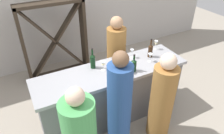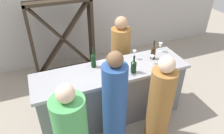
# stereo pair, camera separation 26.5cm
# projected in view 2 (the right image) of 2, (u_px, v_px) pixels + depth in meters

# --- Properties ---
(ground_plane) EXTENTS (12.00, 12.00, 0.00)m
(ground_plane) POSITION_uv_depth(u_px,v_px,m) (112.00, 115.00, 3.70)
(ground_plane) COLOR #9E9384
(back_wall) EXTENTS (8.00, 0.10, 2.80)m
(back_wall) POSITION_uv_depth(u_px,v_px,m) (75.00, 1.00, 4.64)
(back_wall) COLOR #BCB7B2
(back_wall) RESTS_ON ground
(bar_counter) EXTENTS (2.38, 0.67, 0.96)m
(bar_counter) POSITION_uv_depth(u_px,v_px,m) (112.00, 94.00, 3.43)
(bar_counter) COLOR slate
(bar_counter) RESTS_ON ground
(wine_rack) EXTENTS (1.30, 0.28, 1.62)m
(wine_rack) POSITION_uv_depth(u_px,v_px,m) (63.00, 39.00, 4.40)
(wine_rack) COLOR #33281E
(wine_rack) RESTS_ON ground
(wine_bottle_leftmost_dark_green) EXTENTS (0.08, 0.08, 0.33)m
(wine_bottle_leftmost_dark_green) POSITION_uv_depth(u_px,v_px,m) (93.00, 60.00, 3.18)
(wine_bottle_leftmost_dark_green) COLOR black
(wine_bottle_leftmost_dark_green) RESTS_ON bar_counter
(wine_bottle_second_left_dark_green) EXTENTS (0.08, 0.08, 0.27)m
(wine_bottle_second_left_dark_green) POSITION_uv_depth(u_px,v_px,m) (134.00, 66.00, 3.07)
(wine_bottle_second_left_dark_green) COLOR black
(wine_bottle_second_left_dark_green) RESTS_ON bar_counter
(wine_bottle_center_amber_brown) EXTENTS (0.07, 0.07, 0.32)m
(wine_bottle_center_amber_brown) POSITION_uv_depth(u_px,v_px,m) (153.00, 52.00, 3.38)
(wine_bottle_center_amber_brown) COLOR #331E0F
(wine_bottle_center_amber_brown) RESTS_ON bar_counter
(wine_glass_near_left) EXTENTS (0.08, 0.08, 0.14)m
(wine_glass_near_left) POSITION_uv_depth(u_px,v_px,m) (128.00, 68.00, 3.03)
(wine_glass_near_left) COLOR white
(wine_glass_near_left) RESTS_ON bar_counter
(wine_glass_near_center) EXTENTS (0.07, 0.07, 0.14)m
(wine_glass_near_center) POSITION_uv_depth(u_px,v_px,m) (152.00, 58.00, 3.26)
(wine_glass_near_center) COLOR white
(wine_glass_near_center) RESTS_ON bar_counter
(wine_glass_near_right) EXTENTS (0.07, 0.07, 0.16)m
(wine_glass_near_right) POSITION_uv_depth(u_px,v_px,m) (103.00, 64.00, 3.12)
(wine_glass_near_right) COLOR white
(wine_glass_near_right) RESTS_ON bar_counter
(wine_glass_far_left) EXTENTS (0.06, 0.06, 0.15)m
(wine_glass_far_left) POSITION_uv_depth(u_px,v_px,m) (134.00, 53.00, 3.38)
(wine_glass_far_left) COLOR white
(wine_glass_far_left) RESTS_ON bar_counter
(wine_glass_far_center) EXTENTS (0.08, 0.08, 0.15)m
(wine_glass_far_center) POSITION_uv_depth(u_px,v_px,m) (118.00, 56.00, 3.31)
(wine_glass_far_center) COLOR white
(wine_glass_far_center) RESTS_ON bar_counter
(wine_glass_far_right) EXTENTS (0.06, 0.06, 0.17)m
(wine_glass_far_right) POSITION_uv_depth(u_px,v_px,m) (160.00, 46.00, 3.59)
(wine_glass_far_right) COLOR white
(wine_glass_far_right) RESTS_ON bar_counter
(person_left_guest) EXTENTS (0.40, 0.40, 1.61)m
(person_left_guest) POSITION_uv_depth(u_px,v_px,m) (115.00, 109.00, 2.77)
(person_left_guest) COLOR #284C8C
(person_left_guest) RESTS_ON ground
(person_center_guest) EXTENTS (0.41, 0.41, 1.43)m
(person_center_guest) POSITION_uv_depth(u_px,v_px,m) (160.00, 104.00, 2.98)
(person_center_guest) COLOR #9E6B33
(person_center_guest) RESTS_ON ground
(person_server_behind) EXTENTS (0.40, 0.40, 1.51)m
(person_server_behind) POSITION_uv_depth(u_px,v_px,m) (120.00, 58.00, 3.95)
(person_server_behind) COLOR #9E6B33
(person_server_behind) RESTS_ON ground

